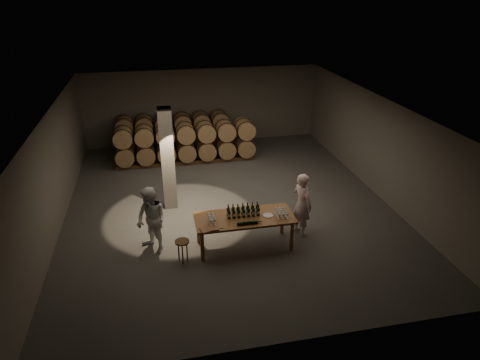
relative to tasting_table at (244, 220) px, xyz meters
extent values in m
plane|color=#504E4B|center=(0.00, 2.50, -0.80)|extent=(12.00, 12.00, 0.00)
plane|color=#605E59|center=(0.00, 2.50, 2.40)|extent=(12.00, 12.00, 0.00)
plane|color=slate|center=(0.00, 8.50, 0.80)|extent=(10.00, 0.00, 10.00)
plane|color=slate|center=(0.00, -3.50, 0.80)|extent=(10.00, 0.00, 10.00)
plane|color=slate|center=(-5.00, 2.50, 0.80)|extent=(0.00, 12.00, 12.00)
plane|color=slate|center=(5.00, 2.50, 0.80)|extent=(0.00, 12.00, 12.00)
cube|color=slate|center=(-1.80, 2.70, 0.80)|extent=(0.40, 0.40, 3.20)
cylinder|color=brown|center=(-1.18, -0.43, -0.38)|extent=(0.10, 0.10, 0.84)
cylinder|color=brown|center=(1.18, -0.43, -0.38)|extent=(0.10, 0.10, 0.84)
cylinder|color=brown|center=(-1.18, 0.43, -0.38)|extent=(0.10, 0.10, 0.84)
cylinder|color=brown|center=(1.18, 0.43, -0.38)|extent=(0.10, 0.10, 0.84)
cube|color=brown|center=(0.00, 0.00, 0.07)|extent=(2.60, 1.10, 0.06)
cube|color=brown|center=(-1.35, 7.40, -0.74)|extent=(4.70, 0.10, 0.12)
cube|color=brown|center=(-1.35, 8.00, -0.74)|extent=(4.70, 0.10, 0.12)
cylinder|color=#9E7C47|center=(-3.30, 7.70, -0.33)|extent=(0.70, 0.95, 0.70)
cylinder|color=black|center=(-3.30, 7.44, -0.33)|extent=(0.73, 0.04, 0.73)
cylinder|color=black|center=(-3.30, 7.96, -0.33)|extent=(0.73, 0.04, 0.73)
cylinder|color=#9E7C47|center=(-2.52, 7.70, -0.33)|extent=(0.70, 0.95, 0.70)
cylinder|color=black|center=(-2.52, 7.44, -0.33)|extent=(0.73, 0.04, 0.73)
cylinder|color=black|center=(-2.52, 7.96, -0.33)|extent=(0.73, 0.04, 0.73)
cylinder|color=#9E7C47|center=(-1.74, 7.70, -0.33)|extent=(0.70, 0.95, 0.70)
cylinder|color=black|center=(-1.74, 7.44, -0.33)|extent=(0.73, 0.04, 0.73)
cylinder|color=black|center=(-1.74, 7.96, -0.33)|extent=(0.73, 0.04, 0.73)
cylinder|color=#9E7C47|center=(-0.96, 7.70, -0.33)|extent=(0.70, 0.95, 0.70)
cylinder|color=black|center=(-0.96, 7.44, -0.33)|extent=(0.73, 0.04, 0.73)
cylinder|color=black|center=(-0.96, 7.96, -0.33)|extent=(0.73, 0.04, 0.73)
cylinder|color=#9E7C47|center=(-0.18, 7.70, -0.33)|extent=(0.70, 0.95, 0.70)
cylinder|color=black|center=(-0.18, 7.44, -0.33)|extent=(0.73, 0.04, 0.73)
cylinder|color=black|center=(-0.18, 7.96, -0.33)|extent=(0.73, 0.04, 0.73)
cylinder|color=#9E7C47|center=(0.60, 7.70, -0.33)|extent=(0.70, 0.95, 0.70)
cylinder|color=black|center=(0.60, 7.44, -0.33)|extent=(0.73, 0.04, 0.73)
cylinder|color=black|center=(0.60, 7.96, -0.33)|extent=(0.73, 0.04, 0.73)
cylinder|color=#9E7C47|center=(-3.30, 7.70, 0.41)|extent=(0.70, 0.95, 0.70)
cylinder|color=black|center=(-3.30, 7.44, 0.41)|extent=(0.73, 0.04, 0.73)
cylinder|color=black|center=(-3.30, 7.96, 0.41)|extent=(0.73, 0.04, 0.73)
cylinder|color=#9E7C47|center=(-2.52, 7.70, 0.41)|extent=(0.70, 0.95, 0.70)
cylinder|color=black|center=(-2.52, 7.44, 0.41)|extent=(0.73, 0.04, 0.73)
cylinder|color=black|center=(-2.52, 7.96, 0.41)|extent=(0.73, 0.04, 0.73)
cylinder|color=#9E7C47|center=(-1.74, 7.70, 0.41)|extent=(0.70, 0.95, 0.70)
cylinder|color=black|center=(-1.74, 7.44, 0.41)|extent=(0.73, 0.04, 0.73)
cylinder|color=black|center=(-1.74, 7.96, 0.41)|extent=(0.73, 0.04, 0.73)
cylinder|color=#9E7C47|center=(-0.96, 7.70, 0.41)|extent=(0.70, 0.95, 0.70)
cylinder|color=black|center=(-0.96, 7.44, 0.41)|extent=(0.73, 0.04, 0.73)
cylinder|color=black|center=(-0.96, 7.96, 0.41)|extent=(0.73, 0.04, 0.73)
cylinder|color=#9E7C47|center=(-0.18, 7.70, 0.41)|extent=(0.70, 0.95, 0.70)
cylinder|color=black|center=(-0.18, 7.44, 0.41)|extent=(0.73, 0.04, 0.73)
cylinder|color=black|center=(-0.18, 7.96, 0.41)|extent=(0.73, 0.04, 0.73)
cylinder|color=#9E7C47|center=(0.60, 7.70, 0.41)|extent=(0.70, 0.95, 0.70)
cylinder|color=black|center=(0.60, 7.44, 0.41)|extent=(0.73, 0.04, 0.73)
cylinder|color=black|center=(0.60, 7.96, 0.41)|extent=(0.73, 0.04, 0.73)
cube|color=brown|center=(-0.96, 6.00, -0.74)|extent=(5.48, 0.10, 0.12)
cube|color=brown|center=(-0.96, 6.60, -0.74)|extent=(5.48, 0.10, 0.12)
cylinder|color=#9E7C47|center=(-3.30, 6.30, -0.33)|extent=(0.70, 0.95, 0.70)
cylinder|color=black|center=(-3.30, 6.04, -0.33)|extent=(0.73, 0.04, 0.73)
cylinder|color=black|center=(-3.30, 6.56, -0.33)|extent=(0.73, 0.04, 0.73)
cylinder|color=#9E7C47|center=(-2.52, 6.30, -0.33)|extent=(0.70, 0.95, 0.70)
cylinder|color=black|center=(-2.52, 6.04, -0.33)|extent=(0.73, 0.04, 0.73)
cylinder|color=black|center=(-2.52, 6.56, -0.33)|extent=(0.73, 0.04, 0.73)
cylinder|color=#9E7C47|center=(-1.74, 6.30, -0.33)|extent=(0.70, 0.95, 0.70)
cylinder|color=black|center=(-1.74, 6.04, -0.33)|extent=(0.73, 0.04, 0.73)
cylinder|color=black|center=(-1.74, 6.56, -0.33)|extent=(0.73, 0.04, 0.73)
cylinder|color=#9E7C47|center=(-0.96, 6.30, -0.33)|extent=(0.70, 0.95, 0.70)
cylinder|color=black|center=(-0.96, 6.04, -0.33)|extent=(0.73, 0.04, 0.73)
cylinder|color=black|center=(-0.96, 6.56, -0.33)|extent=(0.73, 0.04, 0.73)
cylinder|color=#9E7C47|center=(-0.18, 6.30, -0.33)|extent=(0.70, 0.95, 0.70)
cylinder|color=black|center=(-0.18, 6.04, -0.33)|extent=(0.73, 0.04, 0.73)
cylinder|color=black|center=(-0.18, 6.56, -0.33)|extent=(0.73, 0.04, 0.73)
cylinder|color=#9E7C47|center=(0.60, 6.30, -0.33)|extent=(0.70, 0.95, 0.70)
cylinder|color=black|center=(0.60, 6.04, -0.33)|extent=(0.73, 0.04, 0.73)
cylinder|color=black|center=(0.60, 6.56, -0.33)|extent=(0.73, 0.04, 0.73)
cylinder|color=#9E7C47|center=(1.38, 6.30, -0.33)|extent=(0.70, 0.95, 0.70)
cylinder|color=black|center=(1.38, 6.04, -0.33)|extent=(0.73, 0.04, 0.73)
cylinder|color=black|center=(1.38, 6.56, -0.33)|extent=(0.73, 0.04, 0.73)
cylinder|color=#9E7C47|center=(-3.30, 6.30, 0.41)|extent=(0.70, 0.95, 0.70)
cylinder|color=black|center=(-3.30, 6.04, 0.41)|extent=(0.73, 0.04, 0.73)
cylinder|color=black|center=(-3.30, 6.56, 0.41)|extent=(0.73, 0.04, 0.73)
cylinder|color=#9E7C47|center=(-2.52, 6.30, 0.41)|extent=(0.70, 0.95, 0.70)
cylinder|color=black|center=(-2.52, 6.04, 0.41)|extent=(0.73, 0.04, 0.73)
cylinder|color=black|center=(-2.52, 6.56, 0.41)|extent=(0.73, 0.04, 0.73)
cylinder|color=#9E7C47|center=(-1.74, 6.30, 0.41)|extent=(0.70, 0.95, 0.70)
cylinder|color=black|center=(-1.74, 6.04, 0.41)|extent=(0.73, 0.04, 0.73)
cylinder|color=black|center=(-1.74, 6.56, 0.41)|extent=(0.73, 0.04, 0.73)
cylinder|color=#9E7C47|center=(-0.96, 6.30, 0.41)|extent=(0.70, 0.95, 0.70)
cylinder|color=black|center=(-0.96, 6.04, 0.41)|extent=(0.73, 0.04, 0.73)
cylinder|color=black|center=(-0.96, 6.56, 0.41)|extent=(0.73, 0.04, 0.73)
cylinder|color=#9E7C47|center=(-0.18, 6.30, 0.41)|extent=(0.70, 0.95, 0.70)
cylinder|color=black|center=(-0.18, 6.04, 0.41)|extent=(0.73, 0.04, 0.73)
cylinder|color=black|center=(-0.18, 6.56, 0.41)|extent=(0.73, 0.04, 0.73)
cylinder|color=#9E7C47|center=(0.60, 6.30, 0.41)|extent=(0.70, 0.95, 0.70)
cylinder|color=black|center=(0.60, 6.04, 0.41)|extent=(0.73, 0.04, 0.73)
cylinder|color=black|center=(0.60, 6.56, 0.41)|extent=(0.73, 0.04, 0.73)
cylinder|color=#9E7C47|center=(1.38, 6.30, 0.41)|extent=(0.70, 0.95, 0.70)
cylinder|color=black|center=(1.38, 6.04, 0.41)|extent=(0.73, 0.04, 0.73)
cylinder|color=black|center=(1.38, 6.56, 0.41)|extent=(0.73, 0.04, 0.73)
cylinder|color=black|center=(-0.41, 0.00, 0.22)|extent=(0.08, 0.08, 0.23)
cylinder|color=silver|center=(-0.41, 0.00, 0.21)|extent=(0.08, 0.08, 0.07)
cylinder|color=black|center=(-0.41, 0.00, 0.38)|extent=(0.03, 0.03, 0.09)
cylinder|color=yellow|center=(-0.41, 0.00, 0.43)|extent=(0.03, 0.03, 0.03)
cylinder|color=black|center=(-0.41, 0.15, 0.22)|extent=(0.08, 0.08, 0.23)
cylinder|color=silver|center=(-0.41, 0.15, 0.21)|extent=(0.08, 0.08, 0.07)
cylinder|color=black|center=(-0.41, 0.15, 0.38)|extent=(0.03, 0.03, 0.09)
cylinder|color=maroon|center=(-0.41, 0.15, 0.43)|extent=(0.03, 0.03, 0.03)
cylinder|color=black|center=(-0.28, 0.00, 0.22)|extent=(0.08, 0.08, 0.23)
cylinder|color=silver|center=(-0.28, 0.00, 0.21)|extent=(0.08, 0.08, 0.07)
cylinder|color=black|center=(-0.28, 0.00, 0.38)|extent=(0.03, 0.03, 0.09)
cylinder|color=maroon|center=(-0.28, 0.00, 0.43)|extent=(0.03, 0.03, 0.03)
cylinder|color=black|center=(-0.28, 0.15, 0.22)|extent=(0.08, 0.08, 0.23)
cylinder|color=silver|center=(-0.28, 0.15, 0.21)|extent=(0.08, 0.08, 0.07)
cylinder|color=black|center=(-0.28, 0.15, 0.38)|extent=(0.03, 0.03, 0.09)
cylinder|color=yellow|center=(-0.28, 0.15, 0.43)|extent=(0.03, 0.03, 0.03)
cylinder|color=black|center=(-0.15, 0.00, 0.22)|extent=(0.08, 0.08, 0.23)
cylinder|color=silver|center=(-0.15, 0.00, 0.21)|extent=(0.08, 0.08, 0.07)
cylinder|color=black|center=(-0.15, 0.00, 0.38)|extent=(0.03, 0.03, 0.09)
cylinder|color=yellow|center=(-0.15, 0.00, 0.43)|extent=(0.03, 0.03, 0.03)
cylinder|color=black|center=(-0.15, 0.15, 0.22)|extent=(0.08, 0.08, 0.23)
cylinder|color=silver|center=(-0.15, 0.15, 0.21)|extent=(0.08, 0.08, 0.07)
cylinder|color=black|center=(-0.15, 0.15, 0.38)|extent=(0.03, 0.03, 0.09)
cylinder|color=maroon|center=(-0.15, 0.15, 0.43)|extent=(0.03, 0.03, 0.03)
cylinder|color=black|center=(-0.02, 0.00, 0.22)|extent=(0.08, 0.08, 0.23)
cylinder|color=silver|center=(-0.02, 0.00, 0.21)|extent=(0.08, 0.08, 0.07)
cylinder|color=black|center=(-0.02, 0.00, 0.38)|extent=(0.03, 0.03, 0.09)
cylinder|color=maroon|center=(-0.02, 0.00, 0.43)|extent=(0.03, 0.03, 0.03)
cylinder|color=black|center=(-0.02, 0.15, 0.22)|extent=(0.08, 0.08, 0.23)
cylinder|color=silver|center=(-0.02, 0.15, 0.21)|extent=(0.08, 0.08, 0.07)
cylinder|color=black|center=(-0.02, 0.15, 0.38)|extent=(0.03, 0.03, 0.09)
cylinder|color=yellow|center=(-0.02, 0.15, 0.43)|extent=(0.03, 0.03, 0.03)
cylinder|color=black|center=(0.11, 0.00, 0.22)|extent=(0.08, 0.08, 0.23)
cylinder|color=silver|center=(0.11, 0.00, 0.21)|extent=(0.08, 0.08, 0.07)
cylinder|color=black|center=(0.11, 0.00, 0.38)|extent=(0.03, 0.03, 0.09)
cylinder|color=yellow|center=(0.11, 0.00, 0.43)|extent=(0.03, 0.03, 0.03)
cylinder|color=black|center=(0.11, 0.15, 0.22)|extent=(0.08, 0.08, 0.23)
cylinder|color=silver|center=(0.11, 0.15, 0.21)|extent=(0.08, 0.08, 0.07)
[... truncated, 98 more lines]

